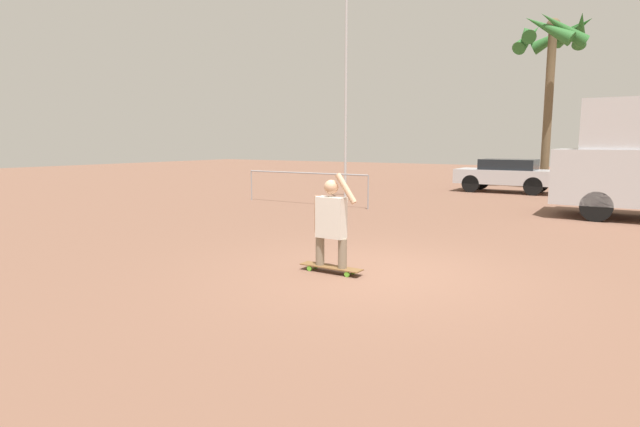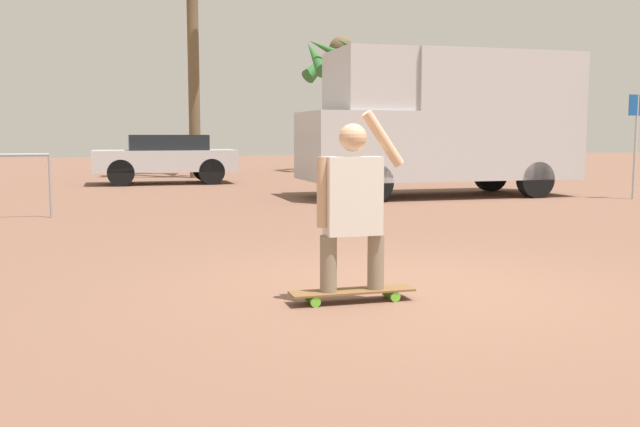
{
  "view_description": "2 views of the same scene",
  "coord_description": "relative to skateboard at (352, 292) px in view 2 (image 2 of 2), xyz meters",
  "views": [
    {
      "loc": [
        3.36,
        -6.97,
        2.04
      ],
      "look_at": [
        -0.88,
        -0.25,
        0.91
      ],
      "focal_mm": 28.0,
      "sensor_mm": 36.0,
      "label": 1
    },
    {
      "loc": [
        -2.45,
        -5.87,
        1.39
      ],
      "look_at": [
        -0.82,
        -0.15,
        0.72
      ],
      "focal_mm": 40.0,
      "sensor_mm": 36.0,
      "label": 2
    }
  ],
  "objects": [
    {
      "name": "person_skateboarder",
      "position": [
        -0.0,
        0.0,
        0.78
      ],
      "size": [
        0.75,
        0.23,
        1.49
      ],
      "color": "gray",
      "rests_on": "skateboard"
    },
    {
      "name": "camper_van",
      "position": [
        5.22,
        9.15,
        1.63
      ],
      "size": [
        6.08,
        2.24,
        3.18
      ],
      "color": "black",
      "rests_on": "ground_plane"
    },
    {
      "name": "street_sign",
      "position": [
        8.81,
        7.31,
        1.36
      ],
      "size": [
        0.44,
        0.06,
        2.22
      ],
      "color": "#B7B7BC",
      "rests_on": "ground_plane"
    },
    {
      "name": "parked_car_silver",
      "position": [
        -0.53,
        14.98,
        0.67
      ],
      "size": [
        3.9,
        1.73,
        1.37
      ],
      "color": "black",
      "rests_on": "ground_plane"
    },
    {
      "name": "ground_plane",
      "position": [
        0.6,
        0.36,
        -0.08
      ],
      "size": [
        80.0,
        80.0,
        0.0
      ],
      "primitive_type": "plane",
      "color": "brown"
    },
    {
      "name": "skateboard",
      "position": [
        0.0,
        0.0,
        0.0
      ],
      "size": [
        1.05,
        0.24,
        0.1
      ],
      "color": "brown",
      "rests_on": "ground_plane"
    },
    {
      "name": "palm_tree_near_van",
      "position": [
        6.18,
        19.97,
        3.75
      ],
      "size": [
        3.06,
        3.21,
        5.01
      ],
      "color": "brown",
      "rests_on": "ground_plane"
    }
  ]
}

